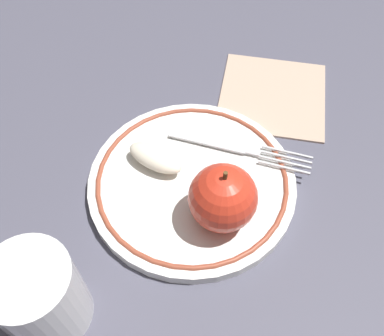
{
  "coord_description": "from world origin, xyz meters",
  "views": [
    {
      "loc": [
        -0.06,
        0.29,
        0.43
      ],
      "look_at": [
        -0.01,
        0.01,
        0.04
      ],
      "focal_mm": 40.0,
      "sensor_mm": 36.0,
      "label": 1
    }
  ],
  "objects": [
    {
      "name": "apple_red_whole",
      "position": [
        -0.05,
        0.06,
        0.05
      ],
      "size": [
        0.07,
        0.07,
        0.08
      ],
      "color": "red",
      "rests_on": "plate"
    },
    {
      "name": "napkin_folded",
      "position": [
        -0.09,
        -0.16,
        0.0
      ],
      "size": [
        0.15,
        0.15,
        0.01
      ],
      "primitive_type": "cube",
      "rotation": [
        0.0,
        0.0,
        -0.0
      ],
      "color": "tan",
      "rests_on": "ground_plane"
    },
    {
      "name": "plate",
      "position": [
        -0.01,
        0.01,
        0.01
      ],
      "size": [
        0.25,
        0.25,
        0.02
      ],
      "color": "white",
      "rests_on": "ground_plane"
    },
    {
      "name": "ground_plane",
      "position": [
        0.0,
        0.0,
        0.0
      ],
      "size": [
        2.0,
        2.0,
        0.0
      ],
      "primitive_type": "plane",
      "color": "#4B4A5A"
    },
    {
      "name": "drinking_glass",
      "position": [
        0.1,
        0.19,
        0.05
      ],
      "size": [
        0.08,
        0.08,
        0.1
      ],
      "primitive_type": "cylinder",
      "color": "silver",
      "rests_on": "ground_plane"
    },
    {
      "name": "apple_slice_front",
      "position": [
        0.04,
        -0.0,
        0.03
      ],
      "size": [
        0.08,
        0.05,
        0.02
      ],
      "primitive_type": "ellipsoid",
      "rotation": [
        0.0,
        0.0,
        2.79
      ],
      "color": "white",
      "rests_on": "plate"
    },
    {
      "name": "fork",
      "position": [
        -0.05,
        -0.04,
        0.02
      ],
      "size": [
        0.18,
        0.04,
        0.0
      ],
      "rotation": [
        0.0,
        0.0,
        3.03
      ],
      "color": "silver",
      "rests_on": "plate"
    }
  ]
}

